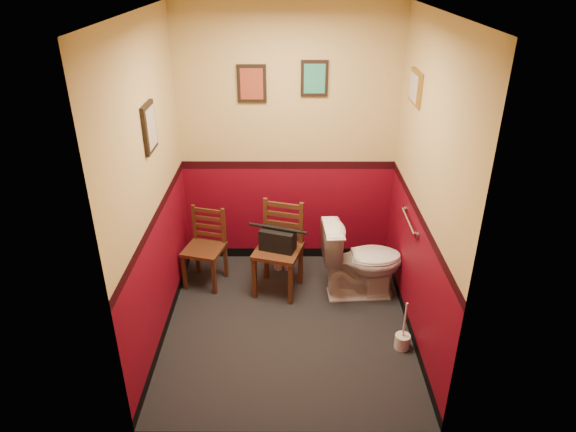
% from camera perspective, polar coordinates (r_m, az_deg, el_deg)
% --- Properties ---
extents(floor, '(2.20, 2.40, 0.00)m').
position_cam_1_polar(floor, '(4.85, -0.01, -11.95)').
color(floor, black).
rests_on(floor, ground).
extents(ceiling, '(2.20, 2.40, 0.00)m').
position_cam_1_polar(ceiling, '(3.79, -0.01, 21.71)').
color(ceiling, silver).
rests_on(ceiling, ground).
extents(wall_back, '(2.20, 0.00, 2.70)m').
position_cam_1_polar(wall_back, '(5.25, 0.03, 8.14)').
color(wall_back, '#5F0615').
rests_on(wall_back, ground).
extents(wall_front, '(2.20, 0.00, 2.70)m').
position_cam_1_polar(wall_front, '(3.08, -0.07, -6.47)').
color(wall_front, '#5F0615').
rests_on(wall_front, ground).
extents(wall_left, '(0.00, 2.40, 2.70)m').
position_cam_1_polar(wall_left, '(4.28, -14.91, 2.67)').
color(wall_left, '#5F0615').
rests_on(wall_left, ground).
extents(wall_right, '(0.00, 2.40, 2.70)m').
position_cam_1_polar(wall_right, '(4.28, 14.91, 2.64)').
color(wall_right, '#5F0615').
rests_on(wall_right, ground).
extents(grab_bar, '(0.05, 0.56, 0.06)m').
position_cam_1_polar(grab_bar, '(4.66, 13.28, -0.56)').
color(grab_bar, silver).
rests_on(grab_bar, wall_right).
extents(framed_print_back_a, '(0.28, 0.04, 0.36)m').
position_cam_1_polar(framed_print_back_a, '(5.08, -4.05, 14.46)').
color(framed_print_back_a, black).
rests_on(framed_print_back_a, wall_back).
extents(framed_print_back_b, '(0.26, 0.04, 0.34)m').
position_cam_1_polar(framed_print_back_b, '(5.06, 2.96, 15.02)').
color(framed_print_back_b, black).
rests_on(framed_print_back_b, wall_back).
extents(framed_print_left, '(0.04, 0.30, 0.38)m').
position_cam_1_polar(framed_print_left, '(4.20, -15.13, 9.47)').
color(framed_print_left, black).
rests_on(framed_print_left, wall_left).
extents(framed_print_right, '(0.04, 0.34, 0.28)m').
position_cam_1_polar(framed_print_right, '(4.61, 13.97, 13.72)').
color(framed_print_right, olive).
rests_on(framed_print_right, wall_right).
extents(toilet, '(0.82, 0.50, 0.78)m').
position_cam_1_polar(toilet, '(5.07, 8.20, -4.93)').
color(toilet, white).
rests_on(toilet, floor).
extents(toilet_brush, '(0.13, 0.13, 0.47)m').
position_cam_1_polar(toilet_brush, '(4.67, 12.59, -13.35)').
color(toilet_brush, silver).
rests_on(toilet_brush, floor).
extents(chair_left, '(0.46, 0.46, 0.80)m').
position_cam_1_polar(chair_left, '(5.28, -9.17, -3.47)').
color(chair_left, '#502B18').
rests_on(chair_left, floor).
extents(chair_right, '(0.53, 0.53, 0.92)m').
position_cam_1_polar(chair_right, '(5.07, -0.99, -3.65)').
color(chair_right, '#502B18').
rests_on(chair_right, floor).
extents(handbag, '(0.37, 0.27, 0.25)m').
position_cam_1_polar(handbag, '(4.98, -1.14, -2.63)').
color(handbag, black).
rests_on(handbag, chair_right).
extents(tp_stack, '(0.21, 0.13, 0.27)m').
position_cam_1_polar(tp_stack, '(5.55, -0.50, -4.92)').
color(tp_stack, silver).
rests_on(tp_stack, floor).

